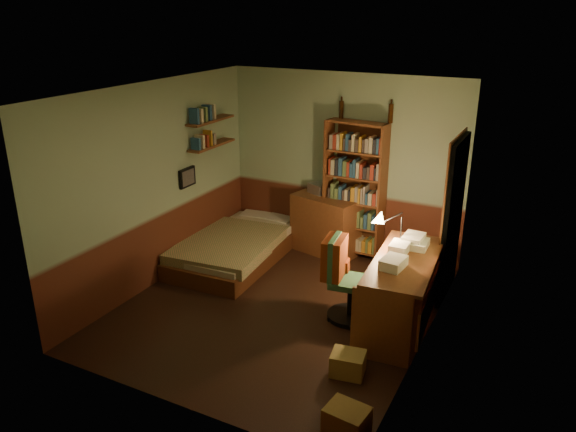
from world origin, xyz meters
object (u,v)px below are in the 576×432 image
at_px(desk_lamp, 402,219).
at_px(office_chair, 350,285).
at_px(mini_stereo, 319,188).
at_px(dresser, 325,225).
at_px(bed, 237,238).
at_px(cardboard_box_a, 347,421).
at_px(desk, 403,293).
at_px(cardboard_box_b, 348,364).
at_px(bookshelf, 354,191).

relative_size(desk_lamp, office_chair, 0.75).
bearing_deg(mini_stereo, dresser, -10.91).
distance_m(bed, dresser, 1.31).
distance_m(dresser, cardboard_box_a, 3.82).
xyz_separation_m(desk, cardboard_box_a, (0.09, -1.90, -0.29)).
distance_m(mini_stereo, cardboard_box_b, 3.26).
height_order(bed, cardboard_box_b, bed).
bearing_deg(dresser, desk, -29.89).
distance_m(office_chair, cardboard_box_a, 1.94).
xyz_separation_m(office_chair, cardboard_box_a, (0.67, -1.80, -0.30)).
distance_m(bookshelf, office_chair, 1.89).
relative_size(dresser, office_chair, 1.10).
bearing_deg(cardboard_box_b, office_chair, 110.46).
distance_m(dresser, cardboard_box_b, 2.98).
xyz_separation_m(bed, office_chair, (2.05, -0.81, 0.12)).
height_order(desk_lamp, cardboard_box_a, desk_lamp).
xyz_separation_m(bookshelf, office_chair, (0.62, -1.70, -0.55)).
bearing_deg(bed, dresser, 35.50).
bearing_deg(bed, bookshelf, 29.48).
height_order(dresser, bookshelf, bookshelf).
height_order(desk, cardboard_box_a, desk).
xyz_separation_m(dresser, office_chair, (1.02, -1.61, 0.01)).
bearing_deg(desk_lamp, office_chair, -121.53).
relative_size(mini_stereo, desk_lamp, 0.42).
xyz_separation_m(bookshelf, desk_lamp, (1.04, -1.25, 0.18)).
bearing_deg(mini_stereo, desk, -17.90).
xyz_separation_m(desk, office_chair, (-0.58, -0.10, 0.02)).
height_order(bed, office_chair, office_chair).
height_order(desk, cardboard_box_b, desk).
height_order(bookshelf, office_chair, bookshelf).
bearing_deg(cardboard_box_b, mini_stereo, 119.71).
distance_m(mini_stereo, bookshelf, 0.57).
bearing_deg(cardboard_box_b, desk, 79.22).
distance_m(cardboard_box_a, cardboard_box_b, 0.85).
relative_size(mini_stereo, office_chair, 0.31).
bearing_deg(cardboard_box_a, desk_lamp, 96.43).
relative_size(bed, desk_lamp, 3.28).
height_order(bookshelf, desk_lamp, bookshelf).
bearing_deg(dresser, cardboard_box_b, -48.55).
xyz_separation_m(dresser, desk, (1.60, -1.51, -0.01)).
xyz_separation_m(mini_stereo, bookshelf, (0.57, -0.04, 0.06)).
distance_m(desk, cardboard_box_a, 1.92).
height_order(desk_lamp, office_chair, desk_lamp).
relative_size(bed, dresser, 2.22).
bearing_deg(bookshelf, cardboard_box_b, -63.29).
bearing_deg(cardboard_box_a, bed, 136.20).
height_order(bed, desk_lamp, desk_lamp).
height_order(mini_stereo, office_chair, mini_stereo).
bearing_deg(cardboard_box_a, bookshelf, 110.31).
bearing_deg(bed, desk, -17.47).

